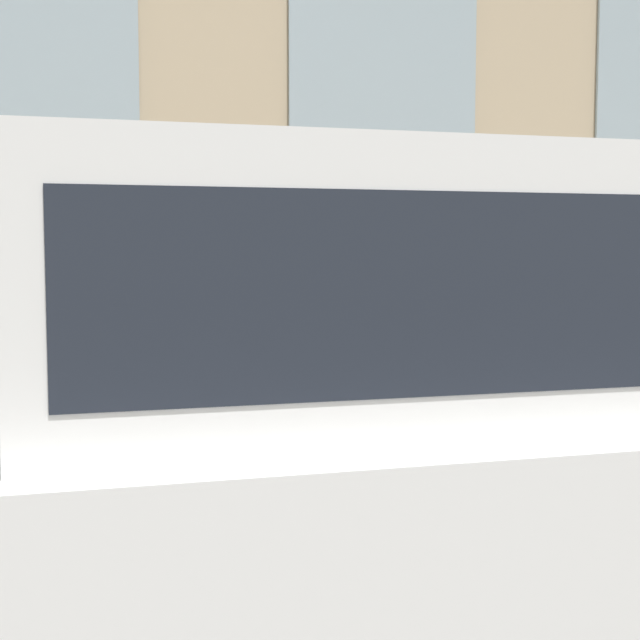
# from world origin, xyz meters

# --- Properties ---
(ground_plane) EXTENTS (80.00, 80.00, 0.00)m
(ground_plane) POSITION_xyz_m (0.00, 0.00, 0.00)
(ground_plane) COLOR #514F4C
(sidewalk) EXTENTS (2.95, 60.00, 0.17)m
(sidewalk) POSITION_xyz_m (1.47, 0.00, 0.09)
(sidewalk) COLOR #9E9B93
(sidewalk) RESTS_ON ground_plane
(fire_hydrant) EXTENTS (0.34, 0.45, 0.72)m
(fire_hydrant) POSITION_xyz_m (0.64, -0.47, 0.53)
(fire_hydrant) COLOR red
(fire_hydrant) RESTS_ON sidewalk
(person) EXTENTS (0.42, 0.27, 1.72)m
(person) POSITION_xyz_m (1.04, -0.04, 1.20)
(person) COLOR #232328
(person) RESTS_ON sidewalk
(parked_car_white_near) EXTENTS (1.94, 5.08, 1.84)m
(parked_car_white_near) POSITION_xyz_m (-1.27, 0.05, 1.00)
(parked_car_white_near) COLOR black
(parked_car_white_near) RESTS_ON ground_plane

